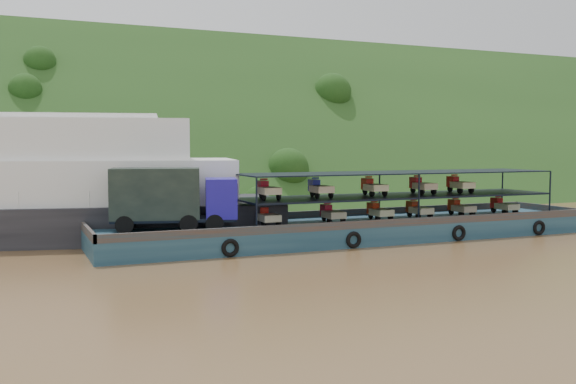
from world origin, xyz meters
name	(u,v)px	position (x,y,z in m)	size (l,w,h in m)	color
ground	(334,243)	(0.00, 0.00, 0.00)	(160.00, 160.00, 0.00)	brown
hillside	(193,200)	(0.00, 36.00, 0.00)	(140.00, 28.00, 28.00)	#1E3C16
cargo_barge	(333,222)	(0.39, 0.89, 1.25)	(35.00, 7.18, 5.02)	#133144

